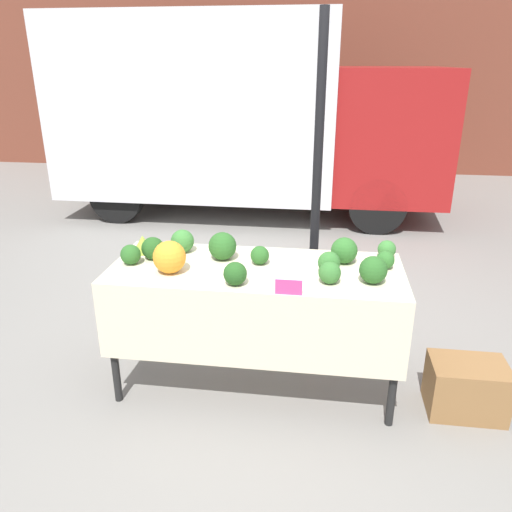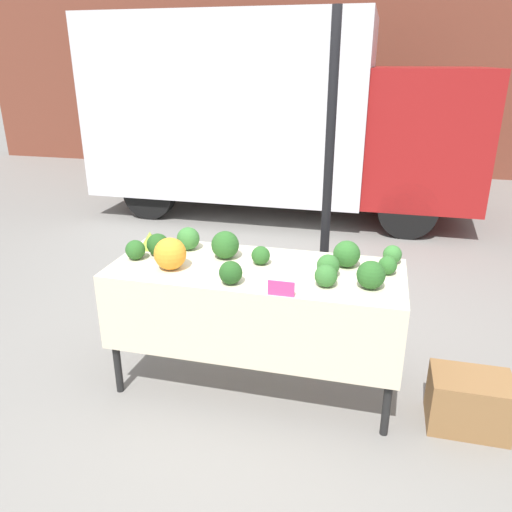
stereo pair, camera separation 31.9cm
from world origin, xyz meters
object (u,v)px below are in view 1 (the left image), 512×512
orange_cauliflower (169,257)px  parked_truck (240,112)px  price_sign (289,287)px  produce_crate (466,387)px

orange_cauliflower → parked_truck: bearing=93.9°
parked_truck → price_sign: bearing=-77.4°
parked_truck → orange_cauliflower: parked_truck is taller
orange_cauliflower → produce_crate: orange_cauliflower is taller
produce_crate → orange_cauliflower: bearing=-179.1°
parked_truck → produce_crate: 5.23m
price_sign → produce_crate: size_ratio=0.33×
orange_cauliflower → price_sign: size_ratio=1.34×
parked_truck → price_sign: (1.08, -4.81, -0.51)m
parked_truck → orange_cauliflower: (0.31, -4.59, -0.45)m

